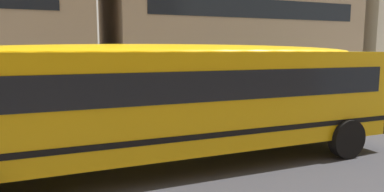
{
  "coord_description": "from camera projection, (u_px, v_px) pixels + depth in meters",
  "views": [
    {
      "loc": [
        -2.4,
        -8.8,
        2.68
      ],
      "look_at": [
        0.68,
        -0.6,
        1.52
      ],
      "focal_mm": 32.32,
      "sensor_mm": 36.0,
      "label": 1
    }
  ],
  "objects": [
    {
      "name": "parked_car_green_near_corner",
      "position": [
        303.0,
        88.0,
        16.94
      ],
      "size": [
        3.96,
        2.0,
        1.64
      ],
      "rotation": [
        0.0,
        0.0,
        -0.04
      ],
      "color": "#236038",
      "rests_on": "ground_plane"
    },
    {
      "name": "sidewalk_far",
      "position": [
        117.0,
        106.0,
        16.6
      ],
      "size": [
        120.0,
        3.0,
        0.01
      ],
      "primitive_type": "cube",
      "color": "gray",
      "rests_on": "ground_plane"
    },
    {
      "name": "lane_centreline",
      "position": [
        161.0,
        150.0,
        9.36
      ],
      "size": [
        110.0,
        0.16,
        0.01
      ],
      "primitive_type": "cube",
      "color": "silver",
      "rests_on": "ground_plane"
    },
    {
      "name": "ground_plane",
      "position": [
        161.0,
        150.0,
        9.36
      ],
      "size": [
        400.0,
        400.0,
        0.0
      ],
      "primitive_type": "plane",
      "color": "#38383D"
    },
    {
      "name": "school_bus",
      "position": [
        166.0,
        94.0,
        7.94
      ],
      "size": [
        12.7,
        3.04,
        2.82
      ],
      "rotation": [
        0.0,
        0.0,
        3.18
      ],
      "color": "yellow",
      "rests_on": "ground_plane"
    }
  ]
}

